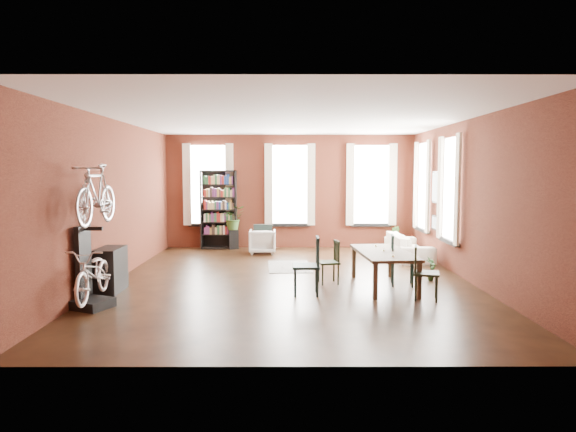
{
  "coord_description": "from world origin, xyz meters",
  "views": [
    {
      "loc": [
        -0.09,
        -10.05,
        2.18
      ],
      "look_at": [
        -0.06,
        0.6,
        1.24
      ],
      "focal_mm": 32.0,
      "sensor_mm": 36.0,
      "label": 1
    }
  ],
  "objects_px": {
    "dining_chair_a": "(306,266)",
    "bike_trainer": "(93,304)",
    "plant_stand": "(233,239)",
    "dining_chair_c": "(426,273)",
    "dining_chair_b": "(328,262)",
    "bookshelf": "(219,210)",
    "dining_table": "(384,269)",
    "white_armchair": "(262,240)",
    "cream_sofa": "(409,242)",
    "console_table": "(110,270)",
    "bicycle_floor": "(93,250)",
    "dining_chair_d": "(402,260)"
  },
  "relations": [
    {
      "from": "white_armchair",
      "to": "bicycle_floor",
      "type": "xyz_separation_m",
      "value": [
        -2.42,
        -5.44,
        0.59
      ]
    },
    {
      "from": "dining_table",
      "to": "white_armchair",
      "type": "relative_size",
      "value": 2.83
    },
    {
      "from": "dining_chair_b",
      "to": "cream_sofa",
      "type": "distance_m",
      "value": 3.6
    },
    {
      "from": "white_armchair",
      "to": "bike_trainer",
      "type": "distance_m",
      "value": 5.99
    },
    {
      "from": "cream_sofa",
      "to": "bicycle_floor",
      "type": "relative_size",
      "value": 1.32
    },
    {
      "from": "dining_chair_b",
      "to": "dining_chair_c",
      "type": "relative_size",
      "value": 0.91
    },
    {
      "from": "cream_sofa",
      "to": "bicycle_floor",
      "type": "height_order",
      "value": "bicycle_floor"
    },
    {
      "from": "bookshelf",
      "to": "bicycle_floor",
      "type": "xyz_separation_m",
      "value": [
        -1.15,
        -6.33,
        -0.16
      ]
    },
    {
      "from": "bicycle_floor",
      "to": "plant_stand",
      "type": "bearing_deg",
      "value": 72.87
    },
    {
      "from": "bike_trainer",
      "to": "bicycle_floor",
      "type": "relative_size",
      "value": 0.32
    },
    {
      "from": "dining_chair_d",
      "to": "console_table",
      "type": "distance_m",
      "value": 5.42
    },
    {
      "from": "dining_chair_c",
      "to": "plant_stand",
      "type": "bearing_deg",
      "value": 48.53
    },
    {
      "from": "plant_stand",
      "to": "dining_chair_c",
      "type": "bearing_deg",
      "value": -55.9
    },
    {
      "from": "dining_chair_a",
      "to": "dining_chair_b",
      "type": "bearing_deg",
      "value": 152.85
    },
    {
      "from": "dining_chair_a",
      "to": "white_armchair",
      "type": "relative_size",
      "value": 1.46
    },
    {
      "from": "cream_sofa",
      "to": "bike_trainer",
      "type": "height_order",
      "value": "cream_sofa"
    },
    {
      "from": "dining_chair_a",
      "to": "console_table",
      "type": "distance_m",
      "value": 3.54
    },
    {
      "from": "white_armchair",
      "to": "dining_chair_a",
      "type": "bearing_deg",
      "value": 101.47
    },
    {
      "from": "dining_table",
      "to": "dining_chair_c",
      "type": "height_order",
      "value": "dining_chair_c"
    },
    {
      "from": "dining_chair_a",
      "to": "dining_chair_b",
      "type": "xyz_separation_m",
      "value": [
        0.47,
        0.91,
        -0.1
      ]
    },
    {
      "from": "dining_table",
      "to": "dining_chair_c",
      "type": "distance_m",
      "value": 1.09
    },
    {
      "from": "dining_table",
      "to": "dining_chair_b",
      "type": "xyz_separation_m",
      "value": [
        -1.01,
        0.32,
        0.08
      ]
    },
    {
      "from": "cream_sofa",
      "to": "plant_stand",
      "type": "relative_size",
      "value": 3.86
    },
    {
      "from": "dining_chair_a",
      "to": "bike_trainer",
      "type": "distance_m",
      "value": 3.57
    },
    {
      "from": "dining_table",
      "to": "console_table",
      "type": "distance_m",
      "value": 5.02
    },
    {
      "from": "dining_chair_b",
      "to": "plant_stand",
      "type": "distance_m",
      "value": 5.04
    },
    {
      "from": "dining_chair_a",
      "to": "bicycle_floor",
      "type": "relative_size",
      "value": 0.65
    },
    {
      "from": "dining_chair_a",
      "to": "dining_chair_c",
      "type": "xyz_separation_m",
      "value": [
        2.03,
        -0.35,
        -0.06
      ]
    },
    {
      "from": "dining_chair_b",
      "to": "bicycle_floor",
      "type": "bearing_deg",
      "value": -75.59
    },
    {
      "from": "dining_chair_a",
      "to": "white_armchair",
      "type": "height_order",
      "value": "dining_chair_a"
    },
    {
      "from": "dining_chair_b",
      "to": "bookshelf",
      "type": "bearing_deg",
      "value": -159.49
    },
    {
      "from": "white_armchair",
      "to": "dining_chair_d",
      "type": "bearing_deg",
      "value": 126.06
    },
    {
      "from": "dining_chair_b",
      "to": "bookshelf",
      "type": "distance_m",
      "value": 5.33
    },
    {
      "from": "dining_chair_b",
      "to": "bike_trainer",
      "type": "height_order",
      "value": "dining_chair_b"
    },
    {
      "from": "bicycle_floor",
      "to": "console_table",
      "type": "bearing_deg",
      "value": 93.21
    },
    {
      "from": "dining_chair_b",
      "to": "bicycle_floor",
      "type": "relative_size",
      "value": 0.52
    },
    {
      "from": "bike_trainer",
      "to": "console_table",
      "type": "bearing_deg",
      "value": 95.22
    },
    {
      "from": "dining_table",
      "to": "plant_stand",
      "type": "relative_size",
      "value": 3.69
    },
    {
      "from": "console_table",
      "to": "dining_chair_c",
      "type": "bearing_deg",
      "value": -6.09
    },
    {
      "from": "console_table",
      "to": "plant_stand",
      "type": "distance_m",
      "value": 5.41
    },
    {
      "from": "white_armchair",
      "to": "plant_stand",
      "type": "bearing_deg",
      "value": -44.25
    },
    {
      "from": "dining_chair_b",
      "to": "bicycle_floor",
      "type": "xyz_separation_m",
      "value": [
        -3.87,
        -1.8,
        0.53
      ]
    },
    {
      "from": "dining_chair_d",
      "to": "white_armchair",
      "type": "distance_m",
      "value": 4.76
    },
    {
      "from": "dining_chair_c",
      "to": "dining_table",
      "type": "bearing_deg",
      "value": 44.66
    },
    {
      "from": "dining_table",
      "to": "bike_trainer",
      "type": "xyz_separation_m",
      "value": [
        -4.91,
        -1.5,
        -0.26
      ]
    },
    {
      "from": "bicycle_floor",
      "to": "dining_chair_c",
      "type": "bearing_deg",
      "value": 2.37
    },
    {
      "from": "dining_chair_d",
      "to": "cream_sofa",
      "type": "height_order",
      "value": "dining_chair_d"
    },
    {
      "from": "dining_table",
      "to": "bicycle_floor",
      "type": "relative_size",
      "value": 1.26
    },
    {
      "from": "dining_table",
      "to": "white_armchair",
      "type": "bearing_deg",
      "value": 117.97
    },
    {
      "from": "dining_chair_b",
      "to": "cream_sofa",
      "type": "xyz_separation_m",
      "value": [
        2.23,
        2.83,
        -0.01
      ]
    }
  ]
}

